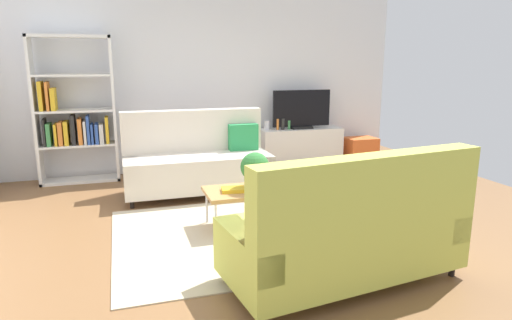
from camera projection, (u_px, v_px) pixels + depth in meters
ground_plane at (261, 224)px, 4.87m from camera, size 7.68×7.68×0.00m
wall_far at (208, 80)px, 7.16m from camera, size 6.40×0.12×2.90m
area_rug at (258, 232)px, 4.61m from camera, size 2.90×2.20×0.01m
couch_beige at (198, 161)px, 5.93m from camera, size 1.90×0.84×1.10m
couch_green at (347, 231)px, 3.48m from camera, size 1.99×1.08×1.10m
coffee_table at (257, 191)px, 4.73m from camera, size 1.10×0.56×0.42m
tv_console at (300, 147)px, 7.52m from camera, size 1.40×0.44×0.64m
tv at (302, 110)px, 7.36m from camera, size 1.00×0.20×0.64m
bookshelf at (74, 116)px, 6.37m from camera, size 1.10×0.36×2.10m
storage_trunk at (360, 150)px, 7.77m from camera, size 0.52×0.40×0.44m
potted_plant at (255, 169)px, 4.61m from camera, size 0.30×0.30×0.40m
table_book_0 at (233, 190)px, 4.61m from camera, size 0.26×0.21×0.04m
vase_0 at (267, 125)px, 7.31m from camera, size 0.09×0.09×0.15m
bottle_0 at (278, 124)px, 7.27m from camera, size 0.04×0.04×0.18m
bottle_1 at (283, 124)px, 7.30m from camera, size 0.06×0.06×0.19m
bottle_2 at (289, 125)px, 7.33m from camera, size 0.04×0.04×0.15m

